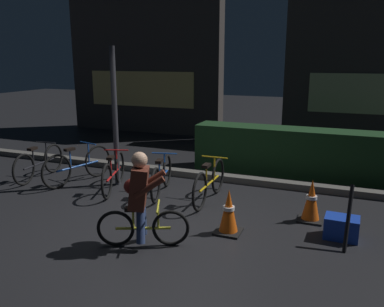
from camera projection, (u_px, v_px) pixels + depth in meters
ground_plane at (165, 219)px, 5.99m from camera, size 40.00×40.00×0.00m
sidewalk_curb at (212, 176)px, 7.97m from camera, size 12.00×0.24×0.12m
hedge_row at (312, 153)px, 8.03m from camera, size 4.80×0.70×0.97m
storefront_left at (144, 56)px, 12.67m from camera, size 5.18×0.54×4.87m
storefront_right at (378, 51)px, 10.81m from camera, size 4.88×0.54×5.12m
street_post at (115, 118)px, 7.35m from camera, size 0.10×0.10×2.57m
parked_bike_leftmost at (39, 163)px, 7.95m from camera, size 0.46×1.52×0.70m
parked_bike_left_mid at (78, 165)px, 7.69m from camera, size 0.52×1.58×0.75m
parked_bike_center_left at (114, 173)px, 7.23m from camera, size 0.56×1.47×0.71m
parked_bike_center_right at (162, 177)px, 7.03m from camera, size 0.48×1.48×0.70m
parked_bike_right_mid at (209, 182)px, 6.68m from camera, size 0.46×1.56×0.72m
traffic_cone_near at (229, 212)px, 5.46m from camera, size 0.36×0.36×0.63m
traffic_cone_far at (311, 201)px, 5.87m from camera, size 0.36×0.36×0.64m
blue_crate at (341, 228)px, 5.33m from camera, size 0.45×0.33×0.30m
cyclist at (140, 199)px, 5.02m from camera, size 1.11×0.55×1.25m
closed_umbrella at (348, 218)px, 5.02m from camera, size 0.08×0.39×0.80m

